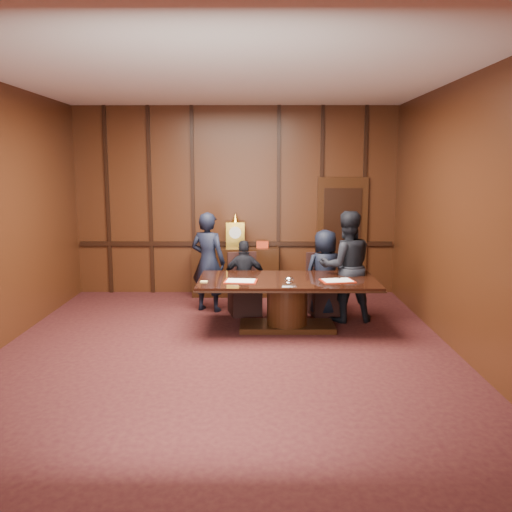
{
  "coord_description": "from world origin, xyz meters",
  "views": [
    {
      "loc": [
        0.42,
        -6.69,
        2.38
      ],
      "look_at": [
        0.39,
        1.41,
        1.05
      ],
      "focal_mm": 38.0,
      "sensor_mm": 36.0,
      "label": 1
    }
  ],
  "objects_px": {
    "signatory_left": "(245,278)",
    "witness_left": "(208,262)",
    "witness_right": "(346,267)",
    "conference_table": "(287,295)",
    "signatory_right": "(325,273)",
    "sideboard": "(236,270)"
  },
  "relations": [
    {
      "from": "signatory_left",
      "to": "witness_left",
      "type": "height_order",
      "value": "witness_left"
    },
    {
      "from": "witness_right",
      "to": "sideboard",
      "type": "bearing_deg",
      "value": -49.32
    },
    {
      "from": "sideboard",
      "to": "signatory_left",
      "type": "xyz_separation_m",
      "value": [
        0.2,
        -1.36,
        0.13
      ]
    },
    {
      "from": "witness_left",
      "to": "witness_right",
      "type": "xyz_separation_m",
      "value": [
        2.2,
        -0.6,
        0.03
      ]
    },
    {
      "from": "signatory_right",
      "to": "witness_right",
      "type": "xyz_separation_m",
      "value": [
        0.29,
        -0.35,
        0.16
      ]
    },
    {
      "from": "witness_left",
      "to": "sideboard",
      "type": "bearing_deg",
      "value": -88.71
    },
    {
      "from": "witness_left",
      "to": "witness_right",
      "type": "distance_m",
      "value": 2.28
    },
    {
      "from": "sideboard",
      "to": "witness_right",
      "type": "relative_size",
      "value": 0.93
    },
    {
      "from": "signatory_left",
      "to": "signatory_right",
      "type": "height_order",
      "value": "signatory_right"
    },
    {
      "from": "conference_table",
      "to": "witness_left",
      "type": "height_order",
      "value": "witness_left"
    },
    {
      "from": "signatory_left",
      "to": "witness_right",
      "type": "xyz_separation_m",
      "value": [
        1.59,
        -0.35,
        0.25
      ]
    },
    {
      "from": "witness_left",
      "to": "conference_table",
      "type": "bearing_deg",
      "value": 161.82
    },
    {
      "from": "conference_table",
      "to": "witness_left",
      "type": "relative_size",
      "value": 1.58
    },
    {
      "from": "signatory_left",
      "to": "sideboard",
      "type": "bearing_deg",
      "value": -84.54
    },
    {
      "from": "conference_table",
      "to": "signatory_right",
      "type": "height_order",
      "value": "signatory_right"
    },
    {
      "from": "signatory_left",
      "to": "signatory_right",
      "type": "relative_size",
      "value": 0.87
    },
    {
      "from": "signatory_left",
      "to": "witness_left",
      "type": "distance_m",
      "value": 0.7
    },
    {
      "from": "signatory_right",
      "to": "witness_left",
      "type": "height_order",
      "value": "witness_left"
    },
    {
      "from": "witness_right",
      "to": "conference_table",
      "type": "bearing_deg",
      "value": 20.26
    },
    {
      "from": "sideboard",
      "to": "witness_left",
      "type": "xyz_separation_m",
      "value": [
        -0.41,
        -1.11,
        0.34
      ]
    },
    {
      "from": "sideboard",
      "to": "signatory_left",
      "type": "distance_m",
      "value": 1.38
    },
    {
      "from": "conference_table",
      "to": "witness_right",
      "type": "bearing_deg",
      "value": 25.88
    }
  ]
}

